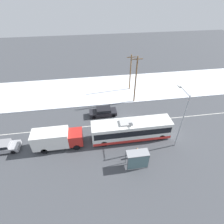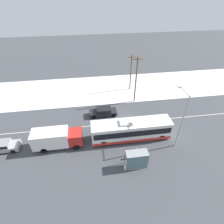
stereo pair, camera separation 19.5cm
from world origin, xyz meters
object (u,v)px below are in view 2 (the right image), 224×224
streetlamp (181,114)px  utility_pole_snowlot (131,72)px  box_truck (56,138)px  sedan_car (103,111)px  pedestrian_at_stop (136,152)px  parked_car_near_truck (3,146)px  utility_pole_roadside (136,80)px  city_bus (131,130)px  bus_shelter (137,159)px

streetlamp → utility_pole_snowlot: 16.53m
box_truck → sedan_car: bearing=41.1°
box_truck → streetlamp: size_ratio=0.80×
sedan_car → pedestrian_at_stop: (3.36, -9.66, 0.24)m
parked_car_near_truck → utility_pole_roadside: size_ratio=0.48×
utility_pole_roadside → utility_pole_snowlot: bearing=87.5°
utility_pole_snowlot → pedestrian_at_stop: bearing=-100.2°
city_bus → sedan_car: 7.02m
parked_car_near_truck → streetlamp: size_ratio=0.51×
bus_shelter → city_bus: bearing=85.1°
city_bus → utility_pole_roadside: (2.89, 9.47, 3.12)m
utility_pole_roadside → city_bus: bearing=-107.0°
streetlamp → utility_pole_roadside: bearing=104.8°
utility_pole_roadside → pedestrian_at_stop: bearing=-103.0°
box_truck → streetlamp: 16.99m
city_bus → utility_pole_snowlot: utility_pole_snowlot is taller
box_truck → utility_pole_snowlot: size_ratio=0.89×
parked_car_near_truck → streetlamp: streetlamp is taller
city_bus → sedan_car: bearing=119.9°
bus_shelter → utility_pole_roadside: (3.34, 14.68, 3.00)m
box_truck → utility_pole_roadside: 16.86m
pedestrian_at_stop → box_truck: bearing=161.8°
bus_shelter → streetlamp: bearing=27.3°
sedan_car → utility_pole_snowlot: utility_pole_snowlot is taller
city_bus → bus_shelter: (-0.45, -5.20, 0.12)m
city_bus → bus_shelter: size_ratio=4.23×
box_truck → utility_pole_snowlot: bearing=46.6°
utility_pole_roadside → utility_pole_snowlot: size_ratio=1.19×
parked_car_near_truck → utility_pole_roadside: 23.22m
sedan_car → pedestrian_at_stop: 10.23m
sedan_car → pedestrian_at_stop: pedestrian_at_stop is taller
city_bus → sedan_car: (-3.48, 6.05, -0.76)m
city_bus → utility_pole_snowlot: 14.84m
utility_pole_snowlot → sedan_car: bearing=-128.6°
city_bus → streetlamp: size_ratio=1.37×
box_truck → bus_shelter: bearing=-26.4°
pedestrian_at_stop → streetlamp: (6.01, 1.68, 4.22)m
pedestrian_at_stop → bus_shelter: bearing=-101.7°
bus_shelter → utility_pole_roadside: utility_pole_roadside is taller
sedan_car → parked_car_near_truck: size_ratio=1.09×
utility_pole_roadside → utility_pole_snowlot: utility_pole_roadside is taller
streetlamp → city_bus: bearing=161.9°
city_bus → parked_car_near_truck: 18.05m
city_bus → sedan_car: size_ratio=2.46×
bus_shelter → sedan_car: bearing=105.1°
bus_shelter → utility_pole_snowlot: (3.55, 19.52, 2.30)m
box_truck → utility_pole_snowlot: 20.07m
city_bus → sedan_car: city_bus is taller
parked_car_near_truck → utility_pole_roadside: utility_pole_roadside is taller
city_bus → box_truck: city_bus is taller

